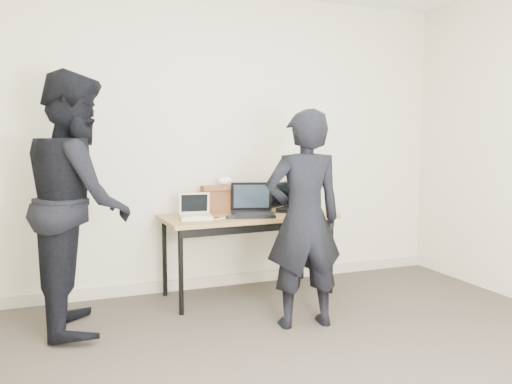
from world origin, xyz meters
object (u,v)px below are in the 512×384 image
laptop_center (252,208)px  laptop_right (292,204)px  desk (249,221)px  equipment_box (304,201)px  person_observer (79,202)px  person_typist (304,219)px  laptop_beige (196,214)px  leather_satchel (222,198)px

laptop_center → laptop_right: bearing=36.2°
desk → equipment_box: bearing=13.8°
person_observer → desk: bearing=-78.9°
person_typist → person_observer: 1.64m
person_observer → laptop_beige: bearing=-76.0°
person_typist → desk: bearing=-75.2°
leather_satchel → desk: bearing=-47.5°
laptop_center → person_typist: size_ratio=0.28×
leather_satchel → person_typist: bearing=-69.7°
desk → laptop_right: bearing=11.8°
laptop_center → person_observer: 1.45m
laptop_beige → person_observer: (-0.92, -0.22, 0.17)m
equipment_box → person_typist: 1.14m
laptop_right → leather_satchel: (-0.66, 0.10, 0.07)m
desk → laptop_center: size_ratio=3.42×
leather_satchel → laptop_right: bearing=-4.6°
laptop_beige → person_typist: person_typist is taller
laptop_beige → person_observer: size_ratio=0.15×
laptop_right → laptop_beige: bearing=152.9°
person_typist → equipment_box: bearing=-110.2°
laptop_center → equipment_box: (0.61, 0.23, 0.01)m
laptop_center → leather_satchel: bearing=142.1°
laptop_center → laptop_right: size_ratio=0.89×
equipment_box → person_typist: bearing=-116.3°
laptop_center → person_typist: (0.11, -0.79, 0.01)m
laptop_right → person_observer: (-1.88, -0.39, 0.15)m
desk → person_observer: (-1.41, -0.26, 0.27)m
laptop_beige → laptop_right: size_ratio=0.58×
laptop_beige → laptop_center: (0.50, 0.00, 0.02)m
laptop_right → person_observer: 1.93m
desk → leather_satchel: leather_satchel is taller
leather_satchel → laptop_center: bearing=-49.8°
laptop_center → person_typist: person_typist is taller
desk → laptop_beige: laptop_beige is taller
leather_satchel → equipment_box: leather_satchel is taller
desk → laptop_beige: 0.50m
desk → laptop_right: size_ratio=3.06×
laptop_beige → person_observer: bearing=-159.4°
desk → person_typist: bearing=-84.5°
desk → person_observer: person_observer is taller
equipment_box → person_observer: size_ratio=0.14×
laptop_center → equipment_box: size_ratio=1.74×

